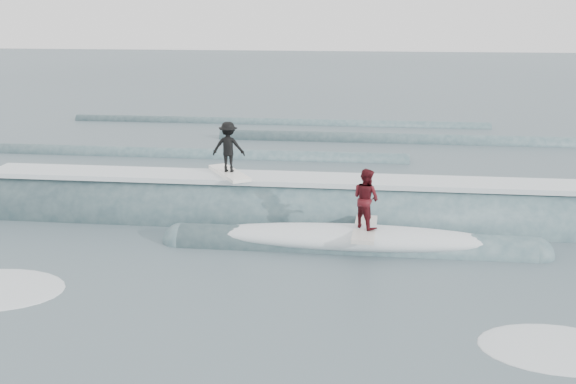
# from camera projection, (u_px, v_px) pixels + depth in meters

# --- Properties ---
(ground) EXTENTS (160.00, 160.00, 0.00)m
(ground) POSITION_uv_depth(u_px,v_px,m) (256.00, 323.00, 12.56)
(ground) COLOR #374951
(ground) RESTS_ON ground
(breaking_wave) EXTENTS (22.31, 3.98, 2.41)m
(breaking_wave) POSITION_uv_depth(u_px,v_px,m) (298.00, 220.00, 18.45)
(breaking_wave) COLOR #344F58
(breaking_wave) RESTS_ON ground
(surfer_black) EXTENTS (1.55, 1.98, 1.55)m
(surfer_black) POSITION_uv_depth(u_px,v_px,m) (229.00, 150.00, 18.37)
(surfer_black) COLOR white
(surfer_black) RESTS_ON ground
(surfer_red) EXTENTS (0.94, 2.03, 1.63)m
(surfer_red) POSITION_uv_depth(u_px,v_px,m) (366.00, 203.00, 16.04)
(surfer_red) COLOR silver
(surfer_red) RESTS_ON ground
(whitewater) EXTENTS (15.69, 7.53, 0.10)m
(whitewater) POSITION_uv_depth(u_px,v_px,m) (160.00, 326.00, 12.42)
(whitewater) COLOR silver
(whitewater) RESTS_ON ground
(far_swells) EXTENTS (35.49, 8.65, 0.80)m
(far_swells) POSITION_uv_depth(u_px,v_px,m) (314.00, 141.00, 29.42)
(far_swells) COLOR #344F58
(far_swells) RESTS_ON ground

